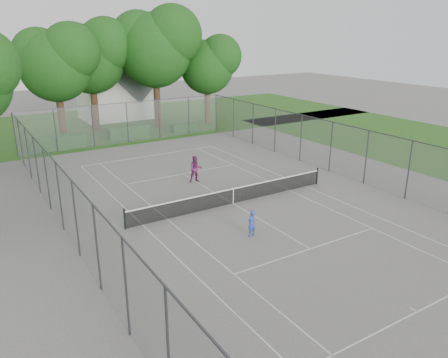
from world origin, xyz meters
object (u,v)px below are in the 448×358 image
girl_player (251,223)px  woman_player (196,169)px  house (115,85)px  tennis_net (233,195)px

girl_player → woman_player: size_ratio=0.75×
house → woman_player: size_ratio=5.15×
girl_player → woman_player: bearing=-110.8°
house → girl_player: (-4.35, -32.46, -2.99)m
house → girl_player: size_ratio=6.88×
woman_player → girl_player: bearing=-85.7°
house → woman_player: house is taller
tennis_net → house: house is taller
tennis_net → house: 28.88m
girl_player → woman_player: woman_player is taller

